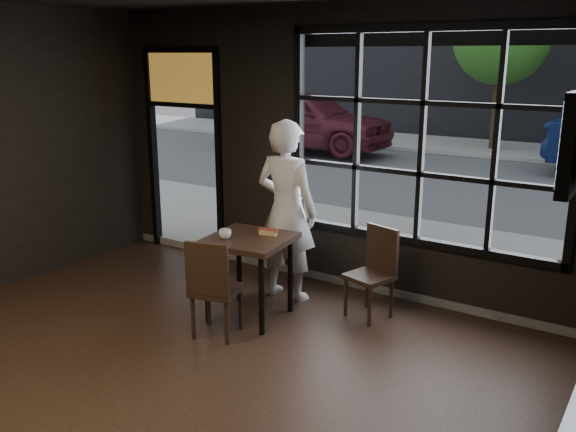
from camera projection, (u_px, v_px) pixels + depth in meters
The scene contains 12 objects.
floor at pixel (82, 422), 4.55m from camera, with size 6.00×7.00×0.02m, color black.
wall_right at pixel (519, 314), 2.54m from camera, with size 0.04×7.00×3.20m, color black.
window_frame at pixel (422, 139), 6.27m from camera, with size 3.06×0.12×2.28m, color black.
stained_transom at pixel (182, 78), 7.88m from camera, with size 1.20×0.06×0.70m, color orange.
cafe_table at pixel (250, 277), 6.24m from camera, with size 0.80×0.80×0.87m, color black.
chair_near at pixel (216, 287), 5.83m from camera, with size 0.43×0.43×0.99m, color black.
chair_window at pixel (369, 274), 6.23m from camera, with size 0.41×0.41×0.94m, color black.
man at pixel (286, 211), 6.62m from camera, with size 0.73×0.48×1.99m, color silver.
hotdog at pixel (268, 232), 6.20m from camera, with size 0.20×0.08×0.06m, color tan, non-canonical shape.
cup at pixel (225, 234), 6.06m from camera, with size 0.12×0.12×0.10m, color silver.
maroon_car at pixel (306, 119), 16.60m from camera, with size 1.93×4.80×1.63m, color #541A24.
tree_left at pixel (502, 37), 16.21m from camera, with size 2.56×2.56×4.37m.
Camera 1 is at (3.48, -2.49, 2.65)m, focal length 38.00 mm.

